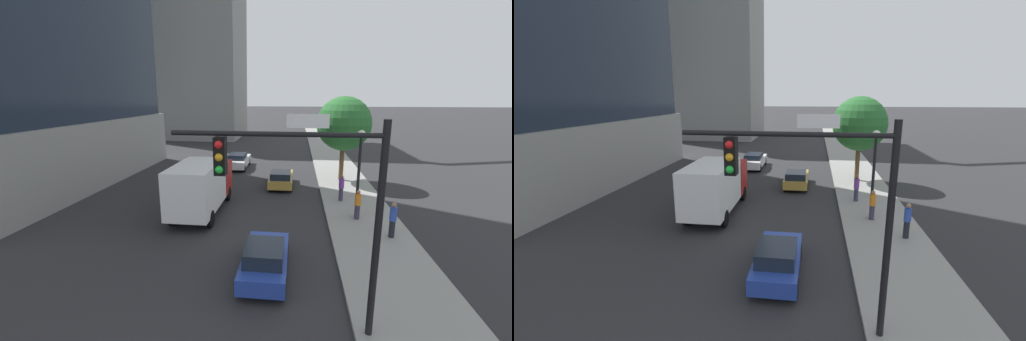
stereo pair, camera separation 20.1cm
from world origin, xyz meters
TOP-DOWN VIEW (x-y plane):
  - sidewalk at (7.53, 20.00)m, footprint 4.07×120.00m
  - construction_building at (-13.41, 50.30)m, footprint 22.95×13.95m
  - traffic_light_pole at (4.00, 4.36)m, footprint 5.77×0.48m
  - street_lamp at (7.15, 13.95)m, footprint 0.44×0.44m
  - street_tree at (7.38, 22.41)m, footprint 4.32×4.32m
  - car_blue at (2.55, 7.31)m, footprint 1.73×4.10m
  - car_white at (-1.93, 26.39)m, footprint 1.82×4.74m
  - car_gold at (2.55, 20.20)m, footprint 1.78×4.27m
  - box_truck at (-1.93, 13.84)m, footprint 2.38×6.76m
  - pedestrian_blue_shirt at (8.43, 11.35)m, footprint 0.34×0.34m
  - pedestrian_orange_shirt at (7.16, 13.61)m, footprint 0.34×0.34m
  - pedestrian_purple_shirt at (6.68, 16.86)m, footprint 0.34×0.34m

SIDE VIEW (x-z plane):
  - sidewalk at x=7.53m, z-range 0.00..0.15m
  - car_gold at x=2.55m, z-range -0.01..1.36m
  - car_blue at x=2.55m, z-range 0.00..1.47m
  - car_white at x=-1.93m, z-range 0.02..1.46m
  - pedestrian_orange_shirt at x=7.16m, z-range 0.17..1.86m
  - pedestrian_purple_shirt at x=6.68m, z-range 0.17..1.91m
  - pedestrian_blue_shirt at x=8.43m, z-range 0.17..1.95m
  - box_truck at x=-1.93m, z-range 0.19..3.37m
  - street_lamp at x=7.15m, z-range 0.99..5.98m
  - traffic_light_pole at x=4.00m, z-range 1.36..7.73m
  - street_tree at x=7.38m, z-range 1.37..8.15m
  - construction_building at x=-13.41m, z-range -2.60..37.22m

